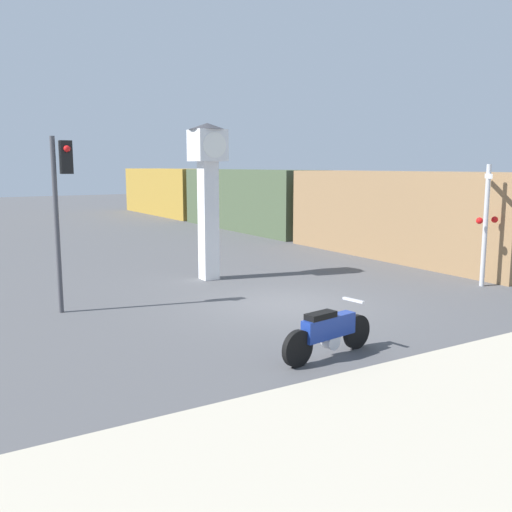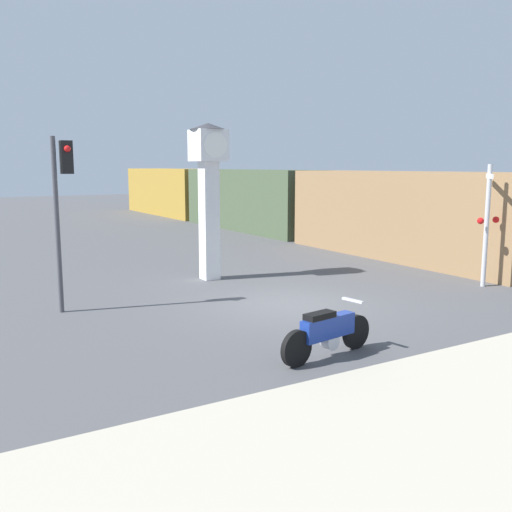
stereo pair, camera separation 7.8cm
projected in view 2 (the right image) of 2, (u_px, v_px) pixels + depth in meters
ground_plane at (287, 304)px, 15.05m from camera, size 120.00×120.00×0.00m
motorcycle at (327, 332)px, 10.82m from camera, size 2.32×0.61×1.03m
clock_tower at (209, 177)px, 17.92m from camera, size 1.17×1.17×4.93m
freight_train at (252, 200)px, 32.64m from camera, size 2.80×35.42×3.40m
traffic_light at (62, 193)px, 13.86m from camera, size 0.50×0.35×4.32m
railroad_crossing_signal at (487, 221)px, 16.98m from camera, size 0.90×0.82×3.67m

